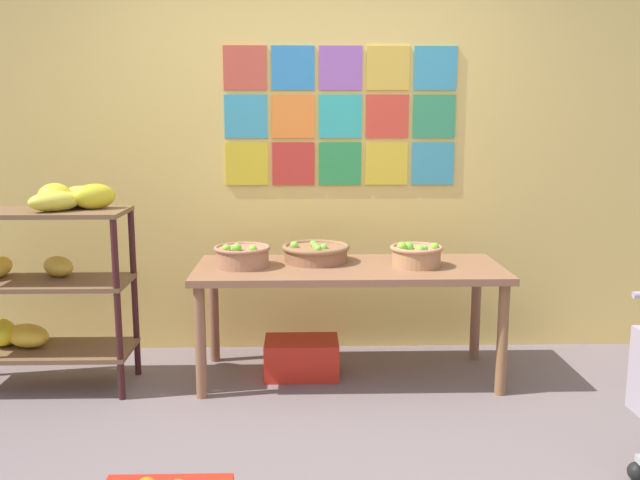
# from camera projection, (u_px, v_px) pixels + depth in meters

# --- Properties ---
(ground) EXTENTS (9.25, 9.25, 0.00)m
(ground) POSITION_uv_depth(u_px,v_px,m) (315.00, 468.00, 2.97)
(ground) COLOR slate
(back_wall_with_art) EXTENTS (5.00, 0.07, 2.65)m
(back_wall_with_art) POSITION_uv_depth(u_px,v_px,m) (310.00, 147.00, 4.37)
(back_wall_with_art) COLOR #E9C766
(back_wall_with_art) RESTS_ON ground
(banana_shelf_unit) EXTENTS (0.93, 0.46, 1.16)m
(banana_shelf_unit) POSITION_uv_depth(u_px,v_px,m) (44.00, 271.00, 3.79)
(banana_shelf_unit) COLOR #3A1718
(banana_shelf_unit) RESTS_ON ground
(display_table) EXTENTS (1.76, 0.70, 0.67)m
(display_table) POSITION_uv_depth(u_px,v_px,m) (349.00, 278.00, 3.93)
(display_table) COLOR brown
(display_table) RESTS_ON ground
(fruit_basket_left) EXTENTS (0.40, 0.40, 0.12)m
(fruit_basket_left) POSITION_uv_depth(u_px,v_px,m) (316.00, 252.00, 4.03)
(fruit_basket_left) COLOR #916141
(fruit_basket_left) RESTS_ON display_table
(fruit_basket_centre) EXTENTS (0.32, 0.32, 0.15)m
(fruit_basket_centre) POSITION_uv_depth(u_px,v_px,m) (242.00, 255.00, 3.89)
(fruit_basket_centre) COLOR #A77151
(fruit_basket_centre) RESTS_ON display_table
(fruit_basket_back_left) EXTENTS (0.30, 0.30, 0.15)m
(fruit_basket_back_left) POSITION_uv_depth(u_px,v_px,m) (416.00, 255.00, 3.90)
(fruit_basket_back_left) COLOR tan
(fruit_basket_back_left) RESTS_ON display_table
(produce_crate_under_table) EXTENTS (0.43, 0.30, 0.22)m
(produce_crate_under_table) POSITION_uv_depth(u_px,v_px,m) (302.00, 357.00, 4.04)
(produce_crate_under_table) COLOR red
(produce_crate_under_table) RESTS_ON ground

